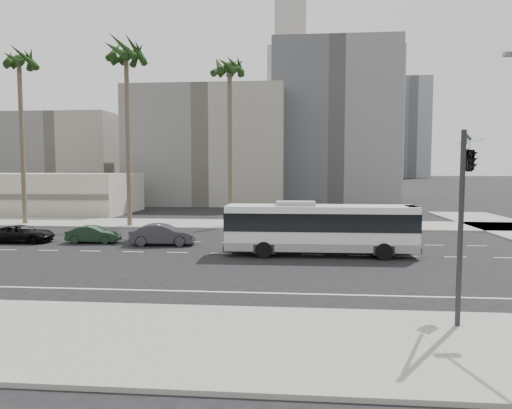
# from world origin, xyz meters

# --- Properties ---
(ground) EXTENTS (700.00, 700.00, 0.00)m
(ground) POSITION_xyz_m (0.00, 0.00, 0.00)
(ground) COLOR black
(ground) RESTS_ON ground
(sidewalk_north) EXTENTS (120.00, 7.00, 0.15)m
(sidewalk_north) POSITION_xyz_m (0.00, 15.50, 0.07)
(sidewalk_north) COLOR gray
(sidewalk_north) RESTS_ON ground
(sidewalk_south) EXTENTS (120.00, 7.00, 0.15)m
(sidewalk_south) POSITION_xyz_m (0.00, -15.50, 0.07)
(sidewalk_south) COLOR gray
(sidewalk_south) RESTS_ON ground
(commercial_low) EXTENTS (22.00, 12.16, 5.00)m
(commercial_low) POSITION_xyz_m (-30.00, 25.99, 2.50)
(commercial_low) COLOR #BBB49D
(commercial_low) RESTS_ON ground
(midrise_beige_west) EXTENTS (24.00, 18.00, 18.00)m
(midrise_beige_west) POSITION_xyz_m (-12.00, 45.00, 9.00)
(midrise_beige_west) COLOR slate
(midrise_beige_west) RESTS_ON ground
(midrise_gray_center) EXTENTS (20.00, 20.00, 26.00)m
(midrise_gray_center) POSITION_xyz_m (8.00, 52.00, 13.00)
(midrise_gray_center) COLOR #5B5C5F
(midrise_gray_center) RESTS_ON ground
(midrise_beige_far) EXTENTS (18.00, 16.00, 15.00)m
(midrise_beige_far) POSITION_xyz_m (-38.00, 50.00, 7.50)
(midrise_beige_far) COLOR slate
(midrise_beige_far) RESTS_ON ground
(civic_tower) EXTENTS (42.00, 42.00, 129.00)m
(civic_tower) POSITION_xyz_m (-2.00, 250.00, 38.83)
(civic_tower) COLOR beige
(civic_tower) RESTS_ON ground
(highrise_right) EXTENTS (26.00, 26.00, 70.00)m
(highrise_right) POSITION_xyz_m (45.00, 230.00, 35.00)
(highrise_right) COLOR slate
(highrise_right) RESTS_ON ground
(highrise_far) EXTENTS (22.00, 22.00, 60.00)m
(highrise_far) POSITION_xyz_m (70.00, 260.00, 30.00)
(highrise_far) COLOR slate
(highrise_far) RESTS_ON ground
(city_bus) EXTENTS (12.16, 2.98, 3.49)m
(city_bus) POSITION_xyz_m (3.44, -0.05, 1.83)
(city_bus) COLOR silver
(city_bus) RESTS_ON ground
(car_a) EXTENTS (2.10, 4.84, 1.55)m
(car_a) POSITION_xyz_m (-7.82, 2.92, 0.77)
(car_a) COLOR #313135
(car_a) RESTS_ON ground
(car_b) EXTENTS (1.48, 3.95, 1.29)m
(car_b) POSITION_xyz_m (-13.32, 3.46, 0.65)
(car_b) COLOR black
(car_b) RESTS_ON ground
(car_c) EXTENTS (2.40, 4.82, 1.31)m
(car_c) POSITION_xyz_m (-18.82, 3.18, 0.66)
(car_c) COLOR black
(car_c) RESTS_ON ground
(traffic_signal) EXTENTS (3.15, 4.41, 6.89)m
(traffic_signal) POSITION_xyz_m (8.78, -10.58, 5.75)
(traffic_signal) COLOR #262628
(traffic_signal) RESTS_ON ground
(palm_near) EXTENTS (4.81, 4.81, 16.22)m
(palm_near) POSITION_xyz_m (-4.39, 13.77, 14.69)
(palm_near) COLOR brown
(palm_near) RESTS_ON ground
(palm_mid) EXTENTS (5.73, 5.73, 17.67)m
(palm_mid) POSITION_xyz_m (-14.08, 13.05, 15.90)
(palm_mid) COLOR brown
(palm_mid) RESTS_ON ground
(palm_far) EXTENTS (5.06, 5.06, 17.40)m
(palm_far) POSITION_xyz_m (-25.14, 13.82, 15.80)
(palm_far) COLOR brown
(palm_far) RESTS_ON ground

